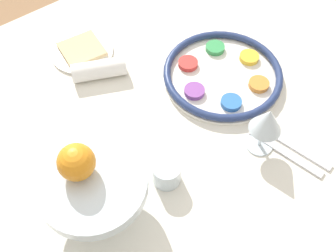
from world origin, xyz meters
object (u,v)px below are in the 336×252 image
object	(u,v)px
seder_plate	(223,74)
bread_plate	(82,51)
wine_glass	(267,121)
cup_near	(167,173)
fruit_stand	(93,187)
orange_fruit	(76,162)
napkin_roll	(99,70)

from	to	relation	value
seder_plate	bread_plate	bearing A→B (deg)	-51.71
wine_glass	cup_near	size ratio (longest dim) A/B	2.10
fruit_stand	cup_near	world-z (taller)	fruit_stand
orange_fruit	bread_plate	size ratio (longest dim) A/B	0.41
bread_plate	wine_glass	bearing A→B (deg)	108.14
orange_fruit	cup_near	bearing A→B (deg)	158.30
fruit_stand	bread_plate	size ratio (longest dim) A/B	1.24
seder_plate	cup_near	distance (m)	0.35
wine_glass	napkin_roll	distance (m)	0.47
fruit_stand	orange_fruit	bearing A→B (deg)	-77.44
wine_glass	fruit_stand	xyz separation A→B (m)	(0.39, -0.10, 0.00)
bread_plate	cup_near	distance (m)	0.48
seder_plate	napkin_roll	distance (m)	0.34
wine_glass	napkin_roll	bearing A→B (deg)	-66.78
orange_fruit	cup_near	xyz separation A→B (m)	(-0.17, 0.07, -0.14)
orange_fruit	napkin_roll	distance (m)	0.39
wine_glass	orange_fruit	xyz separation A→B (m)	(0.40, -0.13, 0.07)
bread_plate	napkin_roll	distance (m)	0.11
seder_plate	cup_near	world-z (taller)	cup_near
wine_glass	orange_fruit	world-z (taller)	orange_fruit
seder_plate	bread_plate	xyz separation A→B (m)	(0.25, -0.32, -0.01)
seder_plate	napkin_roll	size ratio (longest dim) A/B	2.11
seder_plate	orange_fruit	distance (m)	0.51
wine_glass	napkin_roll	xyz separation A→B (m)	(0.18, -0.43, -0.07)
cup_near	fruit_stand	bearing A→B (deg)	-12.47
fruit_stand	napkin_roll	world-z (taller)	fruit_stand
fruit_stand	orange_fruit	distance (m)	0.07
seder_plate	wine_glass	distance (m)	0.25
bread_plate	napkin_roll	world-z (taller)	napkin_roll
seder_plate	wine_glass	world-z (taller)	wine_glass
seder_plate	fruit_stand	world-z (taller)	fruit_stand
fruit_stand	cup_near	bearing A→B (deg)	167.53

